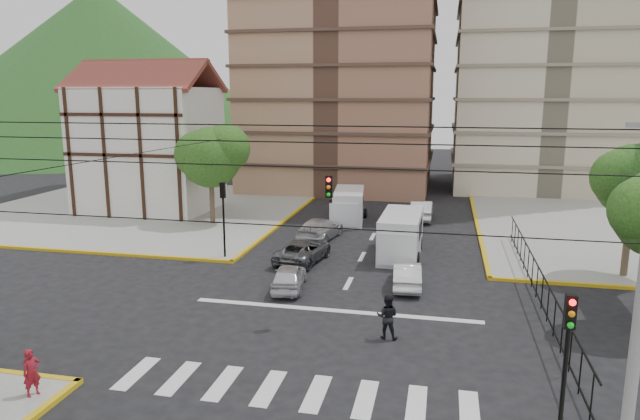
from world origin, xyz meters
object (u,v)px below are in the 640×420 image
(pedestrian_sw_corner, at_px, (32,373))
(traffic_light_se, at_px, (567,348))
(van_left_lane, at_px, (348,207))
(car_white_front_right, at_px, (407,275))
(car_silver_front_left, at_px, (289,277))
(traffic_light_nw, at_px, (223,207))
(pedestrian_crosswalk, at_px, (387,317))
(van_right_lane, at_px, (401,237))

(pedestrian_sw_corner, bearing_deg, traffic_light_se, -62.37)
(van_left_lane, distance_m, car_white_front_right, 14.72)
(car_silver_front_left, height_order, car_white_front_right, car_white_front_right)
(traffic_light_nw, bearing_deg, pedestrian_crosswalk, -40.99)
(traffic_light_nw, xyz_separation_m, van_left_lane, (5.46, 11.04, -1.92))
(traffic_light_se, relative_size, pedestrian_crosswalk, 2.44)
(van_left_lane, bearing_deg, traffic_light_nw, -123.15)
(traffic_light_nw, xyz_separation_m, pedestrian_sw_corner, (-0.06, -16.05, -2.19))
(car_silver_front_left, bearing_deg, traffic_light_se, 125.04)
(traffic_light_nw, height_order, pedestrian_crosswalk, traffic_light_nw)
(van_right_lane, relative_size, car_white_front_right, 1.48)
(car_white_front_right, distance_m, pedestrian_sw_corner, 17.20)
(van_right_lane, relative_size, pedestrian_sw_corner, 3.74)
(car_silver_front_left, xyz_separation_m, pedestrian_sw_corner, (-5.13, -11.80, 0.28))
(traffic_light_se, xyz_separation_m, van_right_lane, (-5.59, 18.19, -1.86))
(pedestrian_sw_corner, xyz_separation_m, pedestrian_crosswalk, (10.46, 7.02, -0.02))
(van_left_lane, bearing_deg, car_white_front_right, -75.74)
(pedestrian_sw_corner, height_order, pedestrian_crosswalk, pedestrian_crosswalk)
(pedestrian_crosswalk, bearing_deg, traffic_light_nw, -37.50)
(traffic_light_nw, bearing_deg, van_left_lane, 63.68)
(van_left_lane, height_order, pedestrian_crosswalk, van_left_lane)
(van_right_lane, xyz_separation_m, pedestrian_crosswalk, (0.38, -11.62, -0.35))
(pedestrian_crosswalk, bearing_deg, traffic_light_se, 131.88)
(van_left_lane, xyz_separation_m, car_white_front_right, (5.29, -13.72, -0.55))
(van_right_lane, xyz_separation_m, car_white_front_right, (0.74, -5.27, -0.61))
(car_silver_front_left, bearing_deg, pedestrian_sw_corner, 58.67)
(traffic_light_nw, bearing_deg, car_white_front_right, -14.02)
(traffic_light_se, distance_m, pedestrian_sw_corner, 15.82)
(van_right_lane, bearing_deg, traffic_light_nw, -164.42)
(traffic_light_se, relative_size, traffic_light_nw, 1.00)
(traffic_light_nw, distance_m, van_right_lane, 10.51)
(car_white_front_right, xyz_separation_m, pedestrian_sw_corner, (-10.82, -13.37, 0.28))
(van_right_lane, height_order, car_silver_front_left, van_right_lane)
(traffic_light_se, xyz_separation_m, pedestrian_sw_corner, (-15.66, -0.45, -2.19))
(car_silver_front_left, distance_m, pedestrian_crosswalk, 7.16)
(van_left_lane, bearing_deg, van_right_lane, -68.52)
(traffic_light_nw, relative_size, van_right_lane, 0.77)
(traffic_light_nw, bearing_deg, traffic_light_se, -45.00)
(car_white_front_right, height_order, pedestrian_crosswalk, pedestrian_crosswalk)
(van_left_lane, xyz_separation_m, pedestrian_sw_corner, (-5.53, -27.09, -0.27))
(traffic_light_se, xyz_separation_m, traffic_light_nw, (-15.60, 15.60, 0.00))
(van_left_lane, relative_size, car_white_front_right, 1.46)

